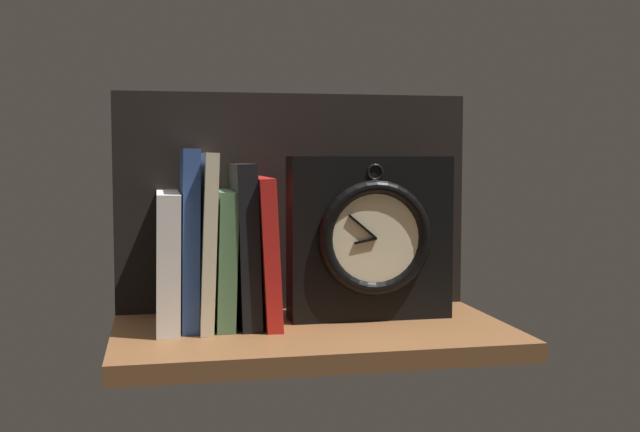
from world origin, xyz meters
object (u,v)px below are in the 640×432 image
Objects in this scene: book_white_catcher at (168,259)px; book_red_requiem at (263,250)px; book_cream_twain at (206,239)px; book_blue_modern at (189,238)px; book_black_skeptic at (244,244)px; book_green_romantic at (224,257)px; framed_clock at (370,238)px.

book_red_requiem is (13.00, 0.00, 0.98)cm from book_white_catcher.
book_red_requiem is at bearing 0.00° from book_cream_twain.
book_blue_modern is 1.02× the size of book_cream_twain.
book_red_requiem is at bearing 0.00° from book_black_skeptic.
book_cream_twain is 1.07× the size of book_black_skeptic.
book_white_catcher is 13.03cm from book_red_requiem.
book_black_skeptic is at bearing 0.00° from book_green_romantic.
book_cream_twain is 5.22cm from book_black_skeptic.
book_red_requiem is (5.49, 0.00, 0.90)cm from book_green_romantic.
book_blue_modern reaches higher than book_white_catcher.
book_green_romantic is at bearing 177.37° from framed_clock.
book_black_skeptic is at bearing -0.00° from book_cream_twain.
book_cream_twain is 22.87cm from framed_clock.
book_red_requiem is at bearing 0.00° from book_blue_modern.
book_black_skeptic is at bearing 0.00° from book_white_catcher.
framed_clock is (22.85, -0.94, -0.18)cm from book_cream_twain.
book_white_catcher is 0.99× the size of book_green_romantic.
framed_clock is at bearing -2.63° from book_green_romantic.
book_cream_twain is 1.17× the size of book_red_requiem.
book_red_requiem is 0.87× the size of framed_clock.
book_green_romantic is at bearing 180.00° from book_black_skeptic.
book_cream_twain is 8.02cm from book_red_requiem.
book_white_catcher is at bearing 180.00° from book_blue_modern.
book_green_romantic is 0.80× the size of framed_clock.
book_green_romantic is 5.56cm from book_red_requiem.
framed_clock reaches higher than book_black_skeptic.
framed_clock is at bearing -3.05° from book_black_skeptic.
book_black_skeptic is (2.82, 0.00, 1.82)cm from book_green_romantic.
book_black_skeptic is 17.71cm from framed_clock.
book_black_skeptic is 1.09× the size of book_red_requiem.
book_black_skeptic reaches higher than book_green_romantic.
book_black_skeptic reaches higher than book_white_catcher.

